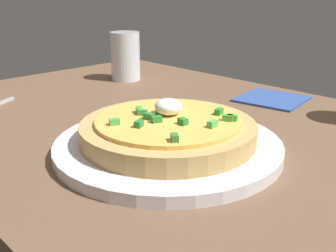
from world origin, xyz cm
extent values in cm
cube|color=brown|center=(0.00, 0.00, 1.52)|extent=(104.40, 65.20, 3.05)
cylinder|color=silver|center=(4.52, -8.49, 3.80)|extent=(29.89, 29.89, 1.50)
cylinder|color=tan|center=(4.52, -8.49, 5.81)|extent=(22.90, 22.90, 2.52)
cylinder|color=#F4B451|center=(4.52, -8.49, 7.32)|extent=(18.89, 18.89, 0.51)
ellipsoid|color=white|center=(3.33, -7.26, 8.66)|extent=(3.72, 3.72, 2.17)
cube|color=#49AB50|center=(1.66, -14.92, 7.97)|extent=(1.29, 1.50, 0.80)
cube|color=#2B8335|center=(2.94, -10.45, 7.97)|extent=(1.42, 1.04, 0.80)
cube|color=#4FB44E|center=(10.63, -6.89, 7.97)|extent=(0.85, 1.31, 0.80)
cube|color=green|center=(2.18, -4.61, 7.97)|extent=(1.07, 1.43, 0.80)
cube|color=#298136|center=(4.36, -13.27, 7.97)|extent=(1.25, 1.49, 0.80)
cube|color=#2B802F|center=(4.58, -10.53, 7.97)|extent=(1.26, 1.50, 0.80)
cube|color=#367E31|center=(10.66, -13.45, 7.97)|extent=(1.50, 1.41, 0.80)
cube|color=#288534|center=(7.43, -8.78, 7.97)|extent=(1.38, 0.97, 0.80)
cube|color=#268E2F|center=(7.99, -2.40, 7.97)|extent=(1.08, 1.43, 0.80)
cube|color=#51B646|center=(10.44, -3.66, 7.97)|extent=(1.49, 1.23, 0.80)
cube|color=green|center=(-0.29, -9.59, 7.97)|extent=(1.50, 1.41, 0.80)
cube|color=#248A32|center=(2.43, -7.80, 7.97)|extent=(0.83, 1.30, 0.80)
cube|color=green|center=(1.16, -9.90, 7.97)|extent=(1.51, 1.39, 0.80)
cube|color=green|center=(10.82, -3.20, 7.97)|extent=(1.49, 1.25, 0.80)
cylinder|color=silver|center=(-32.45, 13.95, 8.45)|extent=(6.62, 6.62, 10.80)
cylinder|color=#A55310|center=(-32.45, 13.95, 6.45)|extent=(5.82, 5.82, 6.00)
cube|color=#2F4C93|center=(0.59, 23.00, 3.25)|extent=(13.26, 13.26, 0.40)
camera|label=1|loc=(39.95, -42.96, 24.08)|focal=43.15mm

